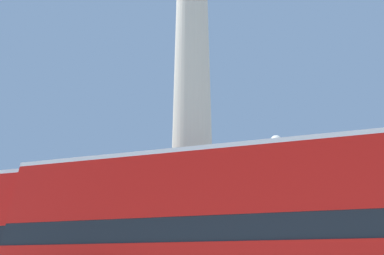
% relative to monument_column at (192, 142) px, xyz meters
% --- Properties ---
extents(monument_column, '(6.11, 6.11, 21.81)m').
position_rel_monument_column_xyz_m(monument_column, '(0.00, 0.00, 0.00)').
color(monument_column, '#ADA593').
rests_on(monument_column, ground_plane).
extents(bus_b, '(10.66, 3.00, 4.34)m').
position_rel_monument_column_xyz_m(bus_b, '(1.82, -5.82, -5.01)').
color(bus_b, '#B7140F').
rests_on(bus_b, ground_plane).
extents(street_lamp, '(0.45, 0.45, 6.03)m').
position_rel_monument_column_xyz_m(street_lamp, '(3.90, -3.15, -3.90)').
color(street_lamp, black).
rests_on(street_lamp, ground_plane).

